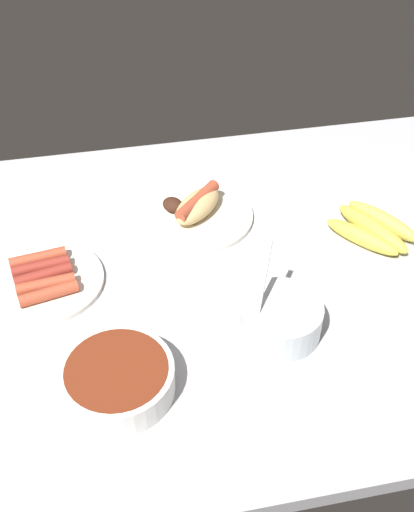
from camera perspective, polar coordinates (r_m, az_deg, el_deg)
The scene contains 6 objects.
ground_plane at distance 118.52cm, azimuth 0.63°, elevation -2.03°, with size 120.00×90.00×3.00cm, color #B2B2B7.
banana_bunch at distance 128.24cm, azimuth 14.55°, elevation 2.39°, with size 17.67×18.39×3.67cm.
plate_sausages at distance 118.38cm, azimuth -14.28°, elevation -2.02°, with size 21.22×21.22×3.22cm.
bowl_chili at distance 99.19cm, azimuth -7.96°, elevation -10.70°, with size 17.36×17.36×5.09cm.
bowl_coleslaw at distance 106.00cm, azimuth 6.55°, elevation -5.46°, with size 13.68×13.68×15.56cm.
plate_hotdog_assembled at distance 128.36cm, azimuth -1.01°, elevation 4.06°, with size 22.24×22.24×5.61cm.
Camera 1 is at (17.79, 82.71, 81.50)cm, focal length 44.97 mm.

